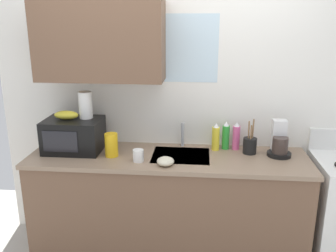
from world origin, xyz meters
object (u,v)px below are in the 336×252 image
object	(u,v)px
coffee_maker	(279,142)
mug_white	(138,156)
paper_towel_roll	(86,105)
small_bowl	(166,161)
cereal_canister	(111,145)
banana_bunch	(66,115)
microwave	(74,135)
dish_soap_bottle_pink	(236,137)
dish_soap_bottle_green	(226,136)
utensil_crock	(250,145)
dish_soap_bottle_yellow	(216,137)

from	to	relation	value
coffee_maker	mug_white	distance (m)	1.14
paper_towel_roll	small_bowl	xyz separation A→B (m)	(0.69, -0.30, -0.35)
paper_towel_roll	cereal_canister	world-z (taller)	paper_towel_roll
banana_bunch	cereal_canister	bearing A→B (deg)	-14.38
microwave	paper_towel_roll	xyz separation A→B (m)	(0.10, 0.05, 0.24)
microwave	mug_white	distance (m)	0.61
microwave	dish_soap_bottle_pink	distance (m)	1.35
dish_soap_bottle_green	utensil_crock	bearing A→B (deg)	-25.54
paper_towel_roll	coffee_maker	world-z (taller)	paper_towel_roll
dish_soap_bottle_yellow	dish_soap_bottle_green	xyz separation A→B (m)	(0.09, 0.04, 0.00)
paper_towel_roll	dish_soap_bottle_green	world-z (taller)	paper_towel_roll
dish_soap_bottle_yellow	utensil_crock	world-z (taller)	utensil_crock
microwave	dish_soap_bottle_pink	bearing A→B (deg)	6.82
coffee_maker	dish_soap_bottle_yellow	size ratio (longest dim) A/B	1.20
coffee_maker	mug_white	size ratio (longest dim) A/B	2.95
dish_soap_bottle_pink	cereal_canister	xyz separation A→B (m)	(-1.00, -0.26, -0.02)
banana_bunch	utensil_crock	distance (m)	1.52
dish_soap_bottle_green	utensil_crock	world-z (taller)	utensil_crock
coffee_maker	cereal_canister	bearing A→B (deg)	-173.25
dish_soap_bottle_pink	small_bowl	size ratio (longest dim) A/B	1.81
banana_bunch	small_bowl	bearing A→B (deg)	-16.54
cereal_canister	utensil_crock	bearing A→B (deg)	8.71
paper_towel_roll	utensil_crock	xyz separation A→B (m)	(1.35, 0.02, -0.31)
dish_soap_bottle_yellow	mug_white	size ratio (longest dim) A/B	2.45
banana_bunch	utensil_crock	world-z (taller)	banana_bunch
microwave	small_bowl	xyz separation A→B (m)	(0.79, -0.25, -0.10)
cereal_canister	dish_soap_bottle_yellow	bearing A→B (deg)	15.10
dish_soap_bottle_yellow	dish_soap_bottle_green	bearing A→B (deg)	23.09
microwave	banana_bunch	xyz separation A→B (m)	(-0.05, 0.00, 0.17)
banana_bunch	mug_white	distance (m)	0.70
dish_soap_bottle_yellow	cereal_canister	xyz separation A→B (m)	(-0.83, -0.22, -0.01)
microwave	small_bowl	size ratio (longest dim) A/B	3.54
coffee_maker	small_bowl	distance (m)	0.94
dish_soap_bottle_pink	small_bowl	bearing A→B (deg)	-143.45
banana_bunch	dish_soap_bottle_pink	xyz separation A→B (m)	(1.39, 0.16, -0.19)
banana_bunch	coffee_maker	xyz separation A→B (m)	(1.73, 0.06, -0.20)
dish_soap_bottle_green	utensil_crock	size ratio (longest dim) A/B	0.82
dish_soap_bottle_green	microwave	bearing A→B (deg)	-172.64
dish_soap_bottle_yellow	cereal_canister	world-z (taller)	dish_soap_bottle_yellow
dish_soap_bottle_pink	small_bowl	world-z (taller)	dish_soap_bottle_pink
dish_soap_bottle_green	cereal_canister	xyz separation A→B (m)	(-0.92, -0.26, -0.02)
banana_bunch	dish_soap_bottle_yellow	bearing A→B (deg)	5.82
microwave	cereal_canister	size ratio (longest dim) A/B	2.44
dish_soap_bottle_pink	paper_towel_roll	bearing A→B (deg)	-174.98
dish_soap_bottle_pink	mug_white	xyz separation A→B (m)	(-0.77, -0.35, -0.06)
microwave	banana_bunch	size ratio (longest dim) A/B	2.30
banana_bunch	dish_soap_bottle_yellow	world-z (taller)	banana_bunch
coffee_maker	dish_soap_bottle_pink	xyz separation A→B (m)	(-0.33, 0.10, 0.01)
microwave	banana_bunch	bearing A→B (deg)	178.20
dish_soap_bottle_green	small_bowl	distance (m)	0.63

